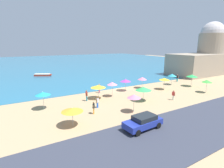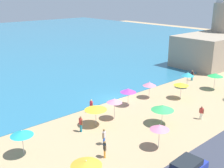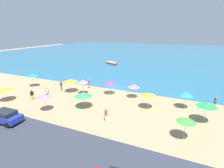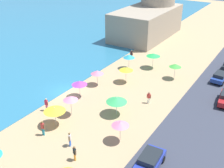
{
  "view_description": "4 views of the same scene",
  "coord_description": "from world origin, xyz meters",
  "px_view_note": "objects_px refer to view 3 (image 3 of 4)",
  "views": [
    {
      "loc": [
        -18.25,
        -28.57,
        8.61
      ],
      "look_at": [
        -1.33,
        0.03,
        0.99
      ],
      "focal_mm": 28.0,
      "sensor_mm": 36.0,
      "label": 1
    },
    {
      "loc": [
        -23.25,
        -25.87,
        13.6
      ],
      "look_at": [
        2.04,
        2.73,
        1.17
      ],
      "focal_mm": 45.0,
      "sensor_mm": 36.0,
      "label": 2
    },
    {
      "loc": [
        11.59,
        -27.29,
        10.28
      ],
      "look_at": [
        0.34,
        -2.15,
        1.7
      ],
      "focal_mm": 28.0,
      "sensor_mm": 36.0,
      "label": 3
    },
    {
      "loc": [
        -24.94,
        -23.31,
        18.18
      ],
      "look_at": [
        2.63,
        -5.89,
        1.71
      ],
      "focal_mm": 45.0,
      "sensor_mm": 36.0,
      "label": 4
    }
  ],
  "objects_px": {
    "beach_umbrella_1": "(32,75)",
    "bather_0": "(89,83)",
    "bather_2": "(61,85)",
    "bather_1": "(47,92)",
    "skiff_nearshore": "(111,63)",
    "beach_umbrella_4": "(110,83)",
    "beach_umbrella_7": "(44,96)",
    "beach_umbrella_2": "(83,81)",
    "beach_umbrella_9": "(134,86)",
    "bather_5": "(32,94)",
    "bather_3": "(215,102)",
    "beach_umbrella_6": "(71,81)",
    "parked_car_1": "(4,116)",
    "beach_umbrella_10": "(186,94)",
    "bather_4": "(106,114)",
    "beach_umbrella_0": "(186,120)",
    "beach_umbrella_11": "(84,94)",
    "beach_umbrella_3": "(207,105)",
    "beach_umbrella_5": "(4,89)",
    "beach_umbrella_8": "(148,94)"
  },
  "relations": [
    {
      "from": "beach_umbrella_2",
      "to": "beach_umbrella_8",
      "type": "bearing_deg",
      "value": -5.56
    },
    {
      "from": "beach_umbrella_5",
      "to": "bather_1",
      "type": "xyz_separation_m",
      "value": [
        4.7,
        3.62,
        -0.95
      ]
    },
    {
      "from": "beach_umbrella_11",
      "to": "skiff_nearshore",
      "type": "relative_size",
      "value": 0.55
    },
    {
      "from": "beach_umbrella_10",
      "to": "bather_3",
      "type": "xyz_separation_m",
      "value": [
        3.7,
        1.55,
        -1.15
      ]
    },
    {
      "from": "beach_umbrella_3",
      "to": "parked_car_1",
      "type": "height_order",
      "value": "beach_umbrella_3"
    },
    {
      "from": "bather_4",
      "to": "beach_umbrella_1",
      "type": "bearing_deg",
      "value": 161.29
    },
    {
      "from": "beach_umbrella_4",
      "to": "beach_umbrella_1",
      "type": "bearing_deg",
      "value": -171.67
    },
    {
      "from": "beach_umbrella_3",
      "to": "bather_1",
      "type": "relative_size",
      "value": 1.59
    },
    {
      "from": "skiff_nearshore",
      "to": "bather_1",
      "type": "bearing_deg",
      "value": -85.62
    },
    {
      "from": "beach_umbrella_7",
      "to": "parked_car_1",
      "type": "relative_size",
      "value": 0.57
    },
    {
      "from": "bather_2",
      "to": "beach_umbrella_2",
      "type": "bearing_deg",
      "value": -0.26
    },
    {
      "from": "bather_5",
      "to": "bather_3",
      "type": "bearing_deg",
      "value": 17.24
    },
    {
      "from": "bather_4",
      "to": "beach_umbrella_10",
      "type": "bearing_deg",
      "value": 42.23
    },
    {
      "from": "beach_umbrella_6",
      "to": "beach_umbrella_1",
      "type": "bearing_deg",
      "value": -177.05
    },
    {
      "from": "beach_umbrella_2",
      "to": "beach_umbrella_7",
      "type": "bearing_deg",
      "value": -98.73
    },
    {
      "from": "parked_car_1",
      "to": "beach_umbrella_11",
      "type": "bearing_deg",
      "value": 49.46
    },
    {
      "from": "beach_umbrella_8",
      "to": "bather_1",
      "type": "height_order",
      "value": "beach_umbrella_8"
    },
    {
      "from": "beach_umbrella_6",
      "to": "parked_car_1",
      "type": "bearing_deg",
      "value": -92.99
    },
    {
      "from": "beach_umbrella_0",
      "to": "beach_umbrella_4",
      "type": "distance_m",
      "value": 14.57
    },
    {
      "from": "beach_umbrella_5",
      "to": "bather_5",
      "type": "xyz_separation_m",
      "value": [
        3.35,
        1.92,
        -0.95
      ]
    },
    {
      "from": "bather_2",
      "to": "bather_1",
      "type": "bearing_deg",
      "value": -87.89
    },
    {
      "from": "beach_umbrella_6",
      "to": "beach_umbrella_9",
      "type": "distance_m",
      "value": 10.75
    },
    {
      "from": "beach_umbrella_9",
      "to": "beach_umbrella_6",
      "type": "bearing_deg",
      "value": -170.45
    },
    {
      "from": "beach_umbrella_9",
      "to": "bather_2",
      "type": "relative_size",
      "value": 1.32
    },
    {
      "from": "beach_umbrella_0",
      "to": "beach_umbrella_6",
      "type": "bearing_deg",
      "value": 159.95
    },
    {
      "from": "beach_umbrella_10",
      "to": "bather_0",
      "type": "height_order",
      "value": "beach_umbrella_10"
    },
    {
      "from": "beach_umbrella_6",
      "to": "bather_4",
      "type": "bearing_deg",
      "value": -33.85
    },
    {
      "from": "beach_umbrella_10",
      "to": "bather_2",
      "type": "height_order",
      "value": "beach_umbrella_10"
    },
    {
      "from": "beach_umbrella_5",
      "to": "beach_umbrella_7",
      "type": "relative_size",
      "value": 0.96
    },
    {
      "from": "bather_4",
      "to": "bather_5",
      "type": "xyz_separation_m",
      "value": [
        -13.14,
        1.26,
        0.0
      ]
    },
    {
      "from": "beach_umbrella_0",
      "to": "bather_0",
      "type": "distance_m",
      "value": 19.36
    },
    {
      "from": "bather_0",
      "to": "bather_4",
      "type": "distance_m",
      "value": 12.61
    },
    {
      "from": "beach_umbrella_2",
      "to": "beach_umbrella_9",
      "type": "distance_m",
      "value": 8.28
    },
    {
      "from": "beach_umbrella_3",
      "to": "beach_umbrella_9",
      "type": "height_order",
      "value": "beach_umbrella_3"
    },
    {
      "from": "beach_umbrella_3",
      "to": "bather_0",
      "type": "distance_m",
      "value": 19.46
    },
    {
      "from": "bather_1",
      "to": "beach_umbrella_8",
      "type": "bearing_deg",
      "value": 8.96
    },
    {
      "from": "beach_umbrella_11",
      "to": "bather_3",
      "type": "xyz_separation_m",
      "value": [
        16.31,
        6.95,
        -1.0
      ]
    },
    {
      "from": "beach_umbrella_7",
      "to": "beach_umbrella_9",
      "type": "xyz_separation_m",
      "value": [
        9.18,
        9.23,
        -0.15
      ]
    },
    {
      "from": "beach_umbrella_6",
      "to": "skiff_nearshore",
      "type": "distance_m",
      "value": 26.51
    },
    {
      "from": "beach_umbrella_4",
      "to": "beach_umbrella_7",
      "type": "relative_size",
      "value": 0.95
    },
    {
      "from": "beach_umbrella_11",
      "to": "beach_umbrella_7",
      "type": "bearing_deg",
      "value": -144.34
    },
    {
      "from": "beach_umbrella_5",
      "to": "bather_2",
      "type": "distance_m",
      "value": 8.53
    },
    {
      "from": "beach_umbrella_7",
      "to": "bather_5",
      "type": "height_order",
      "value": "beach_umbrella_7"
    },
    {
      "from": "bather_1",
      "to": "skiff_nearshore",
      "type": "xyz_separation_m",
      "value": [
        -2.28,
        29.76,
        -0.54
      ]
    },
    {
      "from": "beach_umbrella_10",
      "to": "bather_2",
      "type": "bearing_deg",
      "value": -177.16
    },
    {
      "from": "beach_umbrella_7",
      "to": "skiff_nearshore",
      "type": "distance_m",
      "value": 34.08
    },
    {
      "from": "beach_umbrella_7",
      "to": "beach_umbrella_11",
      "type": "bearing_deg",
      "value": 35.66
    },
    {
      "from": "beach_umbrella_5",
      "to": "beach_umbrella_9",
      "type": "height_order",
      "value": "beach_umbrella_9"
    },
    {
      "from": "beach_umbrella_0",
      "to": "beach_umbrella_1",
      "type": "height_order",
      "value": "beach_umbrella_1"
    },
    {
      "from": "beach_umbrella_1",
      "to": "bather_0",
      "type": "bearing_deg",
      "value": 18.76
    }
  ]
}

